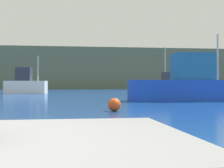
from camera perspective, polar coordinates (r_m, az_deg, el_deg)
hillside_backdrop at (r=73.45m, az=-9.16°, el=2.50°), size 140.00×15.07×8.49m
fishing_boat_blue at (r=22.49m, az=12.81°, el=-0.05°), size 7.48×2.55×4.45m
fishing_boat_white at (r=39.31m, az=-14.68°, el=-0.05°), size 4.93×2.32×4.35m
fishing_boat_orange at (r=43.96m, az=10.40°, el=-0.18°), size 4.79×2.73×5.90m
mooring_buoy at (r=13.85m, az=0.41°, el=-3.57°), size 0.55×0.55×0.55m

